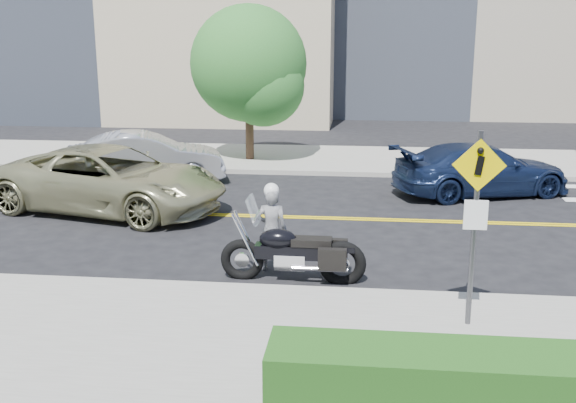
# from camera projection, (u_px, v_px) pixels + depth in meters

# --- Properties ---
(ground_plane) EXTENTS (120.00, 120.00, 0.00)m
(ground_plane) POSITION_uv_depth(u_px,v_px,m) (260.00, 216.00, 16.97)
(ground_plane) COLOR black
(ground_plane) RESTS_ON ground
(sidewalk_near) EXTENTS (60.00, 5.00, 0.15)m
(sidewalk_near) POSITION_uv_depth(u_px,v_px,m) (183.00, 350.00, 9.72)
(sidewalk_near) COLOR #9E9B91
(sidewalk_near) RESTS_ON ground_plane
(sidewalk_far) EXTENTS (60.00, 5.00, 0.15)m
(sidewalk_far) POSITION_uv_depth(u_px,v_px,m) (291.00, 159.00, 24.17)
(sidewalk_far) COLOR #9E9B91
(sidewalk_far) RESTS_ON ground_plane
(pedestrian_sign) EXTENTS (0.78, 0.08, 3.00)m
(pedestrian_sign) POSITION_uv_depth(u_px,v_px,m) (476.00, 211.00, 9.96)
(pedestrian_sign) COLOR #4C4C51
(pedestrian_sign) RESTS_ON sidewalk_near
(motorcyclist) EXTENTS (0.61, 0.41, 1.74)m
(motorcyclist) POSITION_uv_depth(u_px,v_px,m) (272.00, 227.00, 12.96)
(motorcyclist) COLOR #99999D
(motorcyclist) RESTS_ON ground
(motorcycle) EXTENTS (2.63, 0.82, 1.59)m
(motorcycle) POSITION_uv_depth(u_px,v_px,m) (293.00, 240.00, 12.42)
(motorcycle) COLOR black
(motorcycle) RESTS_ON ground
(suv) EXTENTS (6.53, 4.17, 1.68)m
(suv) POSITION_uv_depth(u_px,v_px,m) (110.00, 180.00, 17.23)
(suv) COLOR tan
(suv) RESTS_ON ground
(parked_car_silver) EXTENTS (5.01, 3.04, 1.56)m
(parked_car_silver) POSITION_uv_depth(u_px,v_px,m) (145.00, 158.00, 20.43)
(parked_car_silver) COLOR #B0B2B8
(parked_car_silver) RESTS_ON ground
(parked_car_blue) EXTENTS (5.39, 3.57, 1.45)m
(parked_car_blue) POSITION_uv_depth(u_px,v_px,m) (481.00, 170.00, 19.02)
(parked_car_blue) COLOR #18264A
(parked_car_blue) RESTS_ON ground
(tree_far_a) EXTENTS (3.98, 3.98, 5.43)m
(tree_far_a) POSITION_uv_depth(u_px,v_px,m) (249.00, 64.00, 22.92)
(tree_far_a) COLOR #382619
(tree_far_a) RESTS_ON ground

